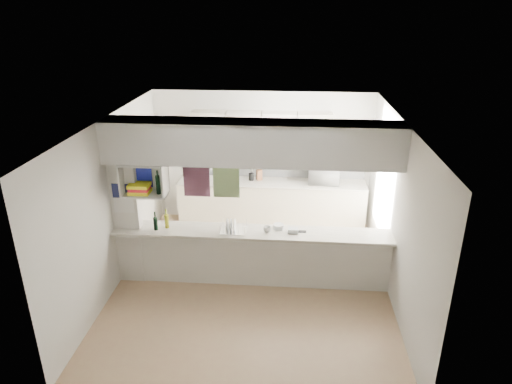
# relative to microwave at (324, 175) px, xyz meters

# --- Properties ---
(floor) EXTENTS (4.80, 4.80, 0.00)m
(floor) POSITION_rel_microwave_xyz_m (-1.19, -2.11, -1.08)
(floor) COLOR tan
(floor) RESTS_ON ground
(ceiling) EXTENTS (4.80, 4.80, 0.00)m
(ceiling) POSITION_rel_microwave_xyz_m (-1.19, -2.11, 1.52)
(ceiling) COLOR white
(ceiling) RESTS_ON wall_back
(wall_back) EXTENTS (4.20, 0.00, 4.20)m
(wall_back) POSITION_rel_microwave_xyz_m (-1.19, 0.29, 0.22)
(wall_back) COLOR silver
(wall_back) RESTS_ON floor
(wall_left) EXTENTS (0.00, 4.80, 4.80)m
(wall_left) POSITION_rel_microwave_xyz_m (-3.29, -2.11, 0.22)
(wall_left) COLOR silver
(wall_left) RESTS_ON floor
(wall_right) EXTENTS (0.00, 4.80, 4.80)m
(wall_right) POSITION_rel_microwave_xyz_m (0.91, -2.11, 0.22)
(wall_right) COLOR silver
(wall_right) RESTS_ON floor
(servery_partition) EXTENTS (4.20, 0.50, 2.60)m
(servery_partition) POSITION_rel_microwave_xyz_m (-1.36, -2.11, 0.58)
(servery_partition) COLOR silver
(servery_partition) RESTS_ON floor
(cubby_shelf) EXTENTS (0.65, 0.35, 0.50)m
(cubby_shelf) POSITION_rel_microwave_xyz_m (-2.75, -2.18, 0.63)
(cubby_shelf) COLOR white
(cubby_shelf) RESTS_ON bulkhead
(kitchen_run) EXTENTS (3.60, 0.63, 2.24)m
(kitchen_run) POSITION_rel_microwave_xyz_m (-1.03, 0.02, -0.26)
(kitchen_run) COLOR #EDE7C9
(kitchen_run) RESTS_ON floor
(microwave) EXTENTS (0.60, 0.42, 0.32)m
(microwave) POSITION_rel_microwave_xyz_m (0.00, 0.00, 0.00)
(microwave) COLOR white
(microwave) RESTS_ON bench_top
(bowl) EXTENTS (0.24, 0.24, 0.06)m
(bowl) POSITION_rel_microwave_xyz_m (0.03, -0.01, 0.19)
(bowl) COLOR #0D1691
(bowl) RESTS_ON microwave
(dish_rack) EXTENTS (0.39, 0.30, 0.21)m
(dish_rack) POSITION_rel_microwave_xyz_m (-1.46, -2.14, -0.08)
(dish_rack) COLOR silver
(dish_rack) RESTS_ON breakfast_bar
(cup) EXTENTS (0.13, 0.13, 0.09)m
(cup) POSITION_rel_microwave_xyz_m (-0.95, -2.16, -0.10)
(cup) COLOR white
(cup) RESTS_ON dish_rack
(wine_bottles) EXTENTS (0.21, 0.14, 0.31)m
(wine_bottles) POSITION_rel_microwave_xyz_m (-2.56, -2.14, -0.05)
(wine_bottles) COLOR black
(wine_bottles) RESTS_ON breakfast_bar
(plastic_tubs) EXTENTS (0.50, 0.23, 0.08)m
(plastic_tubs) POSITION_rel_microwave_xyz_m (-0.69, -2.05, -0.12)
(plastic_tubs) COLOR silver
(plastic_tubs) RESTS_ON breakfast_bar
(utensil_jar) EXTENTS (0.10, 0.10, 0.14)m
(utensil_jar) POSITION_rel_microwave_xyz_m (-1.39, 0.04, -0.09)
(utensil_jar) COLOR black
(utensil_jar) RESTS_ON bench_top
(knife_block) EXTENTS (0.13, 0.11, 0.21)m
(knife_block) POSITION_rel_microwave_xyz_m (-1.23, 0.07, -0.06)
(knife_block) COLOR brown
(knife_block) RESTS_ON bench_top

